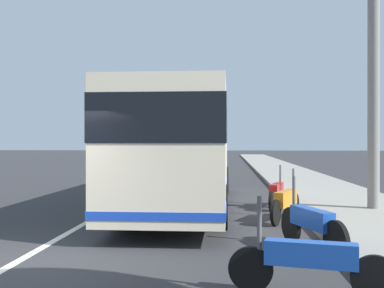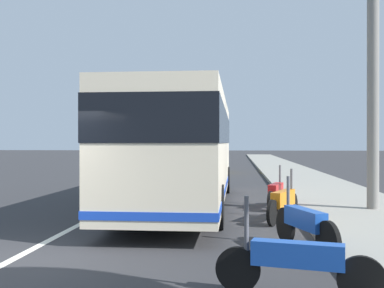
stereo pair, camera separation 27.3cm
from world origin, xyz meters
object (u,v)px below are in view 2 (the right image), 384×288
(coach_bus, at_px, (184,145))
(car_behind_bus, at_px, (208,161))
(motorcycle_mid_row, at_px, (283,202))
(motorcycle_by_tree, at_px, (276,193))
(motorcycle_angled, at_px, (305,224))
(utility_pole, at_px, (373,87))
(motorcycle_nearest_curb, at_px, (296,262))
(car_far_distant, at_px, (160,158))

(coach_bus, height_order, car_behind_bus, coach_bus)
(coach_bus, xyz_separation_m, motorcycle_mid_row, (-2.50, -2.72, -1.38))
(motorcycle_by_tree, distance_m, car_behind_bus, 16.61)
(coach_bus, distance_m, motorcycle_angled, 6.53)
(coach_bus, bearing_deg, motorcycle_mid_row, -132.40)
(utility_pole, bearing_deg, motorcycle_nearest_curb, 157.65)
(motorcycle_mid_row, relative_size, car_far_distant, 0.46)
(motorcycle_by_tree, height_order, utility_pole, utility_pole)
(car_behind_bus, relative_size, utility_pole, 0.61)
(motorcycle_nearest_curb, xyz_separation_m, motorcycle_mid_row, (5.73, -0.41, 0.02))
(car_far_distant, relative_size, utility_pole, 0.64)
(utility_pole, bearing_deg, car_far_distant, 21.91)
(motorcycle_mid_row, distance_m, motorcycle_by_tree, 2.31)
(coach_bus, xyz_separation_m, motorcycle_by_tree, (-0.19, -2.74, -1.40))
(motorcycle_angled, xyz_separation_m, motorcycle_by_tree, (5.56, 0.03, -0.03))
(car_far_distant, xyz_separation_m, utility_pole, (-24.42, -9.82, 2.74))
(car_far_distant, bearing_deg, coach_bus, 9.79)
(motorcycle_by_tree, distance_m, car_far_distant, 24.64)
(motorcycle_nearest_curb, height_order, motorcycle_mid_row, motorcycle_mid_row)
(motorcycle_by_tree, bearing_deg, car_behind_bus, 26.71)
(motorcycle_nearest_curb, height_order, motorcycle_angled, motorcycle_angled)
(motorcycle_angled, relative_size, car_far_distant, 0.49)
(coach_bus, distance_m, motorcycle_nearest_curb, 8.66)
(motorcycle_by_tree, distance_m, utility_pole, 4.01)
(motorcycle_angled, distance_m, motorcycle_by_tree, 5.56)
(motorcycle_mid_row, bearing_deg, coach_bus, 71.19)
(motorcycle_angled, height_order, car_far_distant, car_far_distant)
(car_far_distant, height_order, car_behind_bus, car_behind_bus)
(coach_bus, bearing_deg, motorcycle_by_tree, -93.77)
(car_behind_bus, bearing_deg, utility_pole, -165.50)
(motorcycle_mid_row, xyz_separation_m, car_behind_bus, (18.65, 2.98, 0.24))
(car_behind_bus, bearing_deg, motorcycle_angled, -175.38)
(motorcycle_by_tree, bearing_deg, motorcycle_nearest_curb, -166.67)
(coach_bus, xyz_separation_m, motorcycle_nearest_curb, (-8.23, -2.32, -1.41))
(motorcycle_nearest_curb, xyz_separation_m, car_far_distant, (31.57, 6.88, 0.26))
(motorcycle_angled, xyz_separation_m, car_behind_bus, (21.90, 3.02, 0.23))
(coach_bus, xyz_separation_m, car_far_distant, (23.35, 4.57, -1.15))
(car_behind_bus, height_order, utility_pole, utility_pole)
(motorcycle_by_tree, bearing_deg, motorcycle_angled, -163.33)
(motorcycle_mid_row, height_order, car_far_distant, car_far_distant)
(car_behind_bus, bearing_deg, car_far_distant, 27.69)
(motorcycle_angled, relative_size, utility_pole, 0.31)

